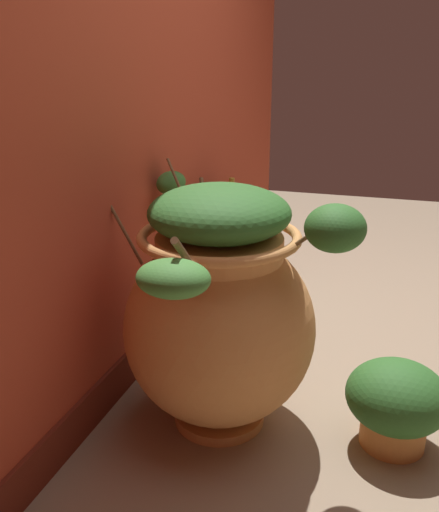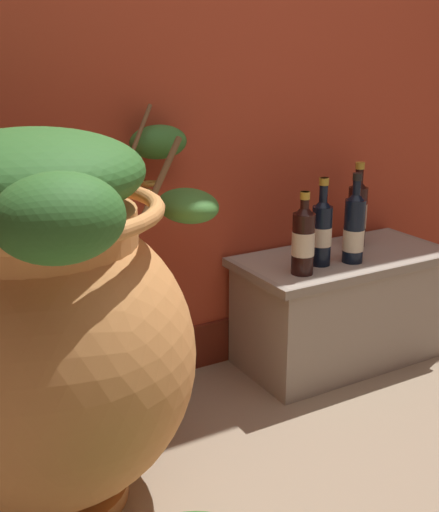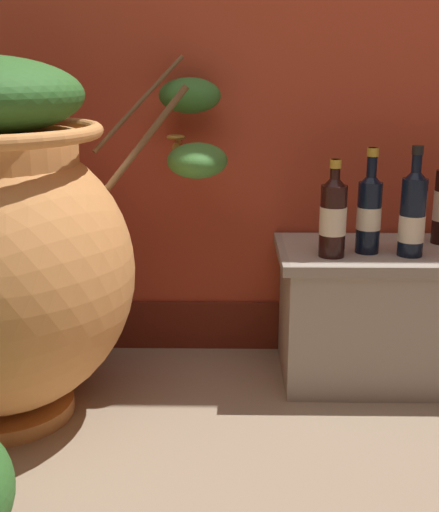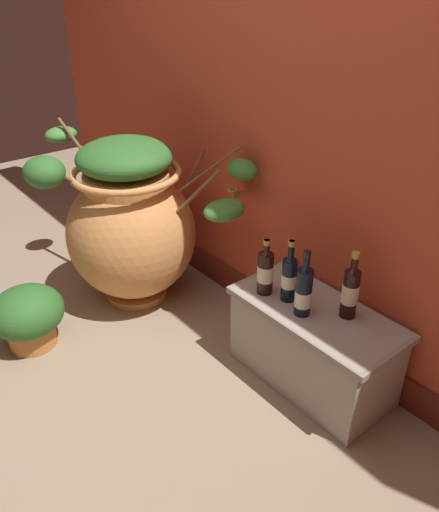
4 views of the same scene
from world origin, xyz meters
The scene contains 9 objects.
ground_plane centered at (0.00, 0.00, 0.00)m, with size 7.00×7.00×0.00m, color gray.
back_wall centered at (0.00, 1.20, 1.29)m, with size 4.40×0.33×2.60m.
terracotta_urn centered at (-0.64, 0.64, 0.49)m, with size 1.29×1.17×0.96m.
stone_ledge centered at (0.50, 0.89, 0.22)m, with size 0.79×0.39×0.41m.
wine_bottle_left centered at (0.47, 0.82, 0.53)m, with size 0.07×0.07×0.31m.
wine_bottle_middle centered at (0.36, 0.86, 0.53)m, with size 0.07×0.07×0.30m.
wine_bottle_right centered at (0.61, 0.96, 0.54)m, with size 0.07×0.07×0.31m.
wine_bottle_back centered at (0.25, 0.81, 0.53)m, with size 0.08×0.08×0.27m.
potted_shrub centered at (-0.59, -0.02, 0.18)m, with size 0.35×0.37×0.33m.
Camera 1 is at (-2.42, 0.07, 1.35)m, focal length 38.47 mm.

